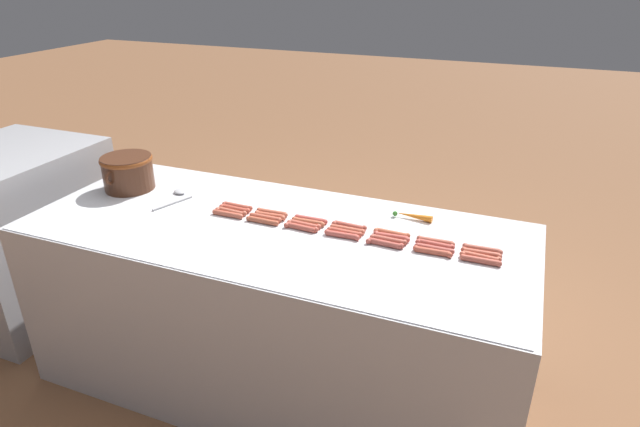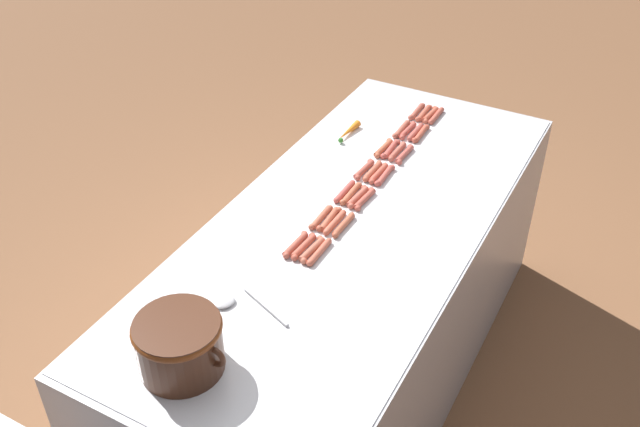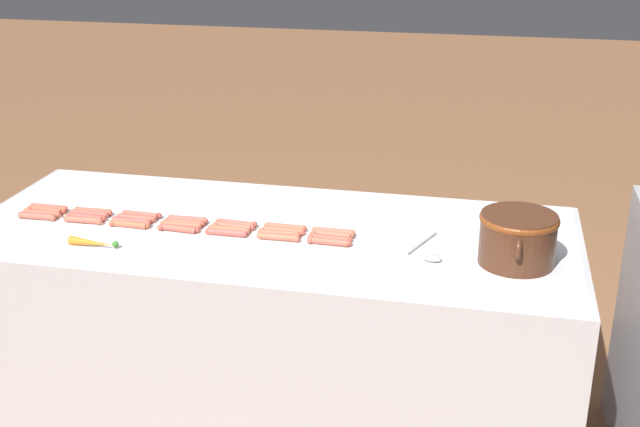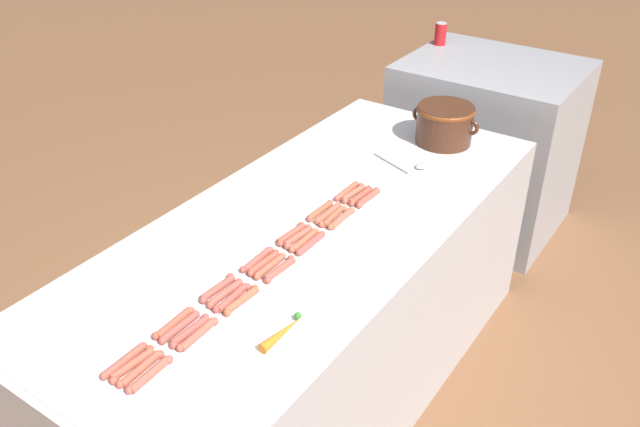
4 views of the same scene
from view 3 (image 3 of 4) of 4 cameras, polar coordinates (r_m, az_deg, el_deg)
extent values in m
plane|color=brown|center=(3.43, -3.16, -14.35)|extent=(20.00, 20.00, 0.00)
cube|color=#BCBCC1|center=(3.20, -3.31, -8.15)|extent=(0.94, 2.23, 0.85)
cube|color=silver|center=(3.01, -3.48, -1.05)|extent=(0.92, 2.19, 0.00)
cylinder|color=#B75242|center=(3.33, -18.33, 0.40)|extent=(0.03, 0.14, 0.02)
sphere|color=#B75242|center=(3.37, -19.32, 0.49)|extent=(0.02, 0.02, 0.02)
sphere|color=#B75242|center=(3.30, -17.32, 0.31)|extent=(0.02, 0.02, 0.02)
cylinder|color=#BE523D|center=(3.24, -15.49, 0.15)|extent=(0.03, 0.14, 0.02)
sphere|color=#BE523D|center=(3.28, -16.52, 0.26)|extent=(0.02, 0.02, 0.02)
sphere|color=#BE523D|center=(3.21, -14.44, 0.04)|extent=(0.02, 0.02, 0.02)
cylinder|color=#B75045|center=(3.16, -12.33, -0.09)|extent=(0.03, 0.14, 0.02)
sphere|color=#B75045|center=(3.19, -13.47, -0.02)|extent=(0.02, 0.02, 0.02)
sphere|color=#B75045|center=(3.14, -11.18, -0.17)|extent=(0.02, 0.02, 0.02)
cylinder|color=#BF5246|center=(3.09, -9.18, -0.40)|extent=(0.03, 0.14, 0.02)
sphere|color=#BF5246|center=(3.12, -10.33, -0.28)|extent=(0.02, 0.02, 0.02)
sphere|color=#BF5246|center=(3.06, -8.01, -0.52)|extent=(0.02, 0.02, 0.02)
cylinder|color=#BA5242|center=(3.03, -5.86, -0.69)|extent=(0.03, 0.14, 0.02)
sphere|color=#BA5242|center=(3.04, -7.10, -0.62)|extent=(0.02, 0.02, 0.02)
sphere|color=#BA5242|center=(3.01, -4.61, -0.77)|extent=(0.02, 0.02, 0.02)
cylinder|color=#B6583D|center=(2.98, -2.42, -0.96)|extent=(0.03, 0.14, 0.02)
sphere|color=#B6583D|center=(3.00, -3.69, -0.86)|extent=(0.02, 0.02, 0.02)
sphere|color=#B6583D|center=(2.97, -1.15, -1.05)|extent=(0.02, 0.02, 0.02)
cylinder|color=#BB5842|center=(2.94, 0.95, -1.27)|extent=(0.02, 0.14, 0.02)
sphere|color=#BB5842|center=(2.95, -0.34, -1.15)|extent=(0.02, 0.02, 0.02)
sphere|color=#BB5842|center=(2.93, 2.25, -1.38)|extent=(0.02, 0.02, 0.02)
cylinder|color=#BC5740|center=(3.31, -18.52, 0.23)|extent=(0.03, 0.14, 0.02)
sphere|color=#BC5740|center=(3.34, -19.56, 0.29)|extent=(0.02, 0.02, 0.02)
sphere|color=#BC5740|center=(3.28, -17.46, 0.17)|extent=(0.02, 0.02, 0.02)
cylinder|color=#B15146|center=(3.22, -15.75, -0.01)|extent=(0.03, 0.14, 0.02)
sphere|color=#B15146|center=(3.26, -16.82, 0.08)|extent=(0.02, 0.02, 0.02)
sphere|color=#B15146|center=(3.19, -14.67, -0.10)|extent=(0.02, 0.02, 0.02)
cylinder|color=#B45646|center=(3.14, -12.68, -0.32)|extent=(0.03, 0.14, 0.02)
sphere|color=#B45646|center=(3.16, -13.82, -0.23)|extent=(0.02, 0.02, 0.02)
sphere|color=#B45646|center=(3.11, -11.53, -0.40)|extent=(0.02, 0.02, 0.02)
cylinder|color=#BB523F|center=(3.06, -9.40, -0.60)|extent=(0.03, 0.14, 0.02)
sphere|color=#BB523F|center=(3.09, -10.59, -0.51)|extent=(0.02, 0.02, 0.02)
sphere|color=#BB523F|center=(3.04, -8.19, -0.69)|extent=(0.02, 0.02, 0.02)
cylinder|color=#BC5947|center=(3.00, -6.04, -0.90)|extent=(0.03, 0.14, 0.02)
sphere|color=#BC5947|center=(3.02, -7.30, -0.83)|extent=(0.02, 0.02, 0.02)
sphere|color=#BC5947|center=(2.99, -4.78, -0.98)|extent=(0.02, 0.02, 0.02)
cylinder|color=#BD5B44|center=(2.95, -2.56, -1.21)|extent=(0.02, 0.14, 0.02)
sphere|color=#BD5B44|center=(2.97, -3.83, -1.10)|extent=(0.02, 0.02, 0.02)
sphere|color=#BD5B44|center=(2.93, -1.28, -1.32)|extent=(0.02, 0.02, 0.02)
cylinder|color=#B75E47|center=(2.91, 0.84, -1.48)|extent=(0.03, 0.14, 0.02)
sphere|color=#B75E47|center=(2.92, -0.49, -1.41)|extent=(0.02, 0.02, 0.02)
sphere|color=#B75E47|center=(2.91, 2.17, -1.55)|extent=(0.02, 0.02, 0.02)
cylinder|color=#BB5742|center=(3.28, -18.78, 0.03)|extent=(0.03, 0.14, 0.02)
sphere|color=#BB5742|center=(3.32, -19.77, 0.14)|extent=(0.02, 0.02, 0.02)
sphere|color=#BB5742|center=(3.25, -17.77, -0.08)|extent=(0.02, 0.02, 0.02)
cylinder|color=#B94F43|center=(3.19, -15.97, -0.25)|extent=(0.03, 0.14, 0.02)
sphere|color=#B94F43|center=(3.22, -17.06, -0.17)|extent=(0.02, 0.02, 0.02)
sphere|color=#B94F43|center=(3.16, -14.85, -0.33)|extent=(0.02, 0.02, 0.02)
cylinder|color=#BD5146|center=(3.11, -13.00, -0.53)|extent=(0.03, 0.14, 0.02)
sphere|color=#BD5146|center=(3.14, -14.09, -0.40)|extent=(0.02, 0.02, 0.02)
sphere|color=#BD5146|center=(3.08, -11.89, -0.66)|extent=(0.02, 0.02, 0.02)
cylinder|color=#BB5B43|center=(3.04, -9.65, -0.79)|extent=(0.03, 0.14, 0.02)
sphere|color=#BB5B43|center=(3.07, -10.84, -0.69)|extent=(0.02, 0.02, 0.02)
sphere|color=#BB5B43|center=(3.02, -8.45, -0.89)|extent=(0.02, 0.02, 0.02)
cylinder|color=#B85D40|center=(2.98, -6.36, -1.12)|extent=(0.03, 0.14, 0.02)
sphere|color=#B85D40|center=(3.00, -7.58, -1.00)|extent=(0.02, 0.02, 0.02)
sphere|color=#B85D40|center=(2.95, -5.12, -1.24)|extent=(0.02, 0.02, 0.02)
cylinder|color=#BA5940|center=(2.93, -2.86, -1.40)|extent=(0.03, 0.14, 0.02)
sphere|color=#BA5940|center=(2.95, -4.11, -1.25)|extent=(0.02, 0.02, 0.02)
sphere|color=#BA5940|center=(2.91, -1.60, -1.55)|extent=(0.02, 0.02, 0.02)
cylinder|color=#BC503D|center=(2.88, 0.69, -1.74)|extent=(0.03, 0.14, 0.02)
sphere|color=#BC503D|center=(2.89, -0.64, -1.65)|extent=(0.02, 0.02, 0.02)
sphere|color=#BC503D|center=(2.87, 2.03, -1.83)|extent=(0.02, 0.02, 0.02)
cylinder|color=#AF5646|center=(3.26, -19.09, -0.19)|extent=(0.03, 0.14, 0.02)
sphere|color=#AF5646|center=(3.29, -20.08, -0.08)|extent=(0.02, 0.02, 0.02)
sphere|color=#AF5646|center=(3.22, -18.08, -0.30)|extent=(0.02, 0.02, 0.02)
cylinder|color=#B35946|center=(3.17, -16.16, -0.44)|extent=(0.03, 0.14, 0.02)
sphere|color=#B35946|center=(3.20, -17.21, -0.32)|extent=(0.02, 0.02, 0.02)
sphere|color=#B35946|center=(3.14, -15.08, -0.55)|extent=(0.02, 0.02, 0.02)
cylinder|color=#BB5B3E|center=(3.08, -13.12, -0.74)|extent=(0.03, 0.14, 0.02)
sphere|color=#BB5B3E|center=(3.11, -14.28, -0.66)|extent=(0.02, 0.02, 0.02)
sphere|color=#BB5B3E|center=(3.06, -11.95, -0.83)|extent=(0.02, 0.02, 0.02)
cylinder|color=#B25142|center=(3.01, -9.82, -1.05)|extent=(0.03, 0.14, 0.02)
sphere|color=#B25142|center=(3.03, -11.04, -0.97)|extent=(0.02, 0.02, 0.02)
sphere|color=#B25142|center=(2.99, -8.58, -1.13)|extent=(0.02, 0.02, 0.02)
cylinder|color=#BD4F46|center=(2.95, -6.56, -1.33)|extent=(0.02, 0.14, 0.02)
sphere|color=#BD4F46|center=(2.97, -7.79, -1.21)|extent=(0.02, 0.02, 0.02)
sphere|color=#BD4F46|center=(2.93, -5.30, -1.44)|extent=(0.02, 0.02, 0.02)
cylinder|color=#BA5D44|center=(2.90, -2.93, -1.65)|extent=(0.03, 0.14, 0.02)
sphere|color=#BA5D44|center=(2.92, -4.21, -1.52)|extent=(0.02, 0.02, 0.02)
sphere|color=#BA5D44|center=(2.88, -1.64, -1.78)|extent=(0.02, 0.02, 0.02)
cylinder|color=#B25341|center=(2.85, 0.64, -1.98)|extent=(0.03, 0.14, 0.02)
sphere|color=#B25341|center=(2.87, -0.70, -1.89)|extent=(0.02, 0.02, 0.02)
sphere|color=#B25341|center=(2.84, 1.99, -2.08)|extent=(0.02, 0.02, 0.02)
cylinder|color=#472616|center=(2.77, 13.58, -1.74)|extent=(0.25, 0.25, 0.17)
torus|color=brown|center=(2.74, 13.70, -0.36)|extent=(0.26, 0.26, 0.03)
torus|color=#472616|center=(2.87, 13.60, -0.47)|extent=(0.07, 0.02, 0.07)
torus|color=#472616|center=(2.64, 13.62, -2.43)|extent=(0.07, 0.02, 0.07)
cylinder|color=#B7B7BC|center=(2.88, 7.06, -2.05)|extent=(0.21, 0.09, 0.01)
ellipsoid|color=#B7B7BC|center=(2.77, 7.77, -3.07)|extent=(0.07, 0.08, 0.02)
cone|color=orange|center=(2.95, -15.58, -1.97)|extent=(0.04, 0.17, 0.03)
sphere|color=#387F2D|center=(2.91, -14.05, -2.09)|extent=(0.02, 0.02, 0.02)
camera|label=1|loc=(4.87, -9.13, 20.11)|focal=29.93mm
camera|label=2|loc=(3.80, 33.72, 25.07)|focal=40.36mm
camera|label=4|loc=(2.86, -49.39, 17.45)|focal=37.28mm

